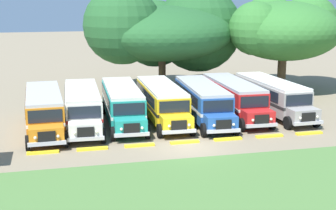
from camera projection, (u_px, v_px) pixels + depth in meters
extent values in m
plane|color=#84755B|center=(189.00, 148.00, 31.89)|extent=(220.00, 220.00, 0.00)
cube|color=#4C7538|center=(226.00, 188.00, 25.21)|extent=(80.00, 10.05, 0.01)
cube|color=orange|center=(44.00, 108.00, 36.19)|extent=(2.77, 9.27, 2.10)
cube|color=white|center=(44.00, 110.00, 36.22)|extent=(2.80, 9.29, 0.24)
cube|color=black|center=(61.00, 100.00, 36.68)|extent=(0.28, 8.00, 0.80)
cube|color=black|center=(26.00, 102.00, 36.03)|extent=(0.28, 8.00, 0.80)
cube|color=#B2B2B7|center=(43.00, 93.00, 35.93)|extent=(2.69, 9.17, 0.22)
cube|color=orange|center=(46.00, 134.00, 31.31)|extent=(2.24, 1.46, 1.05)
cube|color=black|center=(47.00, 137.00, 30.61)|extent=(1.10, 0.13, 0.70)
cube|color=#B7B7BC|center=(47.00, 144.00, 30.67)|extent=(2.40, 0.27, 0.24)
cube|color=black|center=(45.00, 116.00, 31.72)|extent=(2.20, 0.13, 0.84)
cube|color=white|center=(43.00, 97.00, 40.56)|extent=(0.90, 0.09, 1.30)
sphere|color=#EAE5C6|center=(58.00, 136.00, 30.75)|extent=(0.20, 0.20, 0.20)
sphere|color=#EAE5C6|center=(35.00, 138.00, 30.38)|extent=(0.20, 0.20, 0.20)
cylinder|color=black|center=(66.00, 140.00, 31.83)|extent=(0.31, 1.01, 1.00)
cylinder|color=black|center=(28.00, 143.00, 31.21)|extent=(0.31, 1.01, 1.00)
cylinder|color=black|center=(59.00, 112.00, 39.55)|extent=(0.31, 1.01, 1.00)
cylinder|color=black|center=(28.00, 114.00, 38.93)|extent=(0.31, 1.01, 1.00)
cube|color=silver|center=(82.00, 105.00, 37.28)|extent=(2.82, 9.28, 2.10)
cube|color=red|center=(82.00, 107.00, 37.32)|extent=(2.85, 9.30, 0.24)
cube|color=black|center=(99.00, 97.00, 37.71)|extent=(0.32, 8.00, 0.80)
cube|color=black|center=(65.00, 99.00, 37.21)|extent=(0.32, 8.00, 0.80)
cube|color=beige|center=(82.00, 90.00, 37.02)|extent=(2.73, 9.18, 0.22)
cube|color=silver|center=(85.00, 130.00, 32.33)|extent=(2.25, 1.48, 1.05)
cube|color=black|center=(86.00, 132.00, 31.62)|extent=(1.10, 0.14, 0.70)
cube|color=#B7B7BC|center=(86.00, 139.00, 31.67)|extent=(2.41, 0.28, 0.24)
cube|color=black|center=(84.00, 113.00, 32.75)|extent=(2.20, 0.14, 0.84)
cube|color=red|center=(81.00, 95.00, 41.72)|extent=(0.90, 0.09, 1.30)
sphere|color=#EAE5C6|center=(97.00, 132.00, 31.71)|extent=(0.20, 0.20, 0.20)
sphere|color=#EAE5C6|center=(75.00, 133.00, 31.43)|extent=(0.20, 0.20, 0.20)
cylinder|color=black|center=(103.00, 136.00, 32.78)|extent=(0.31, 1.01, 1.00)
cylinder|color=black|center=(67.00, 138.00, 32.31)|extent=(0.31, 1.01, 1.00)
cylinder|color=black|center=(96.00, 109.00, 40.61)|extent=(0.31, 1.01, 1.00)
cylinder|color=black|center=(67.00, 110.00, 40.14)|extent=(0.31, 1.01, 1.00)
cube|color=teal|center=(122.00, 102.00, 38.23)|extent=(2.86, 9.29, 2.10)
cube|color=white|center=(122.00, 104.00, 38.27)|extent=(2.89, 9.31, 0.24)
cube|color=black|center=(137.00, 95.00, 38.65)|extent=(0.36, 8.00, 0.80)
cube|color=black|center=(105.00, 96.00, 38.17)|extent=(0.36, 8.00, 0.80)
cube|color=beige|center=(122.00, 88.00, 37.98)|extent=(2.78, 9.19, 0.22)
cube|color=teal|center=(130.00, 126.00, 33.28)|extent=(2.25, 1.49, 1.05)
cube|color=black|center=(132.00, 128.00, 32.57)|extent=(1.10, 0.14, 0.70)
cube|color=#B7B7BC|center=(132.00, 135.00, 32.62)|extent=(2.41, 0.29, 0.24)
cube|color=black|center=(129.00, 109.00, 33.70)|extent=(2.20, 0.15, 0.84)
cube|color=white|center=(117.00, 92.00, 42.68)|extent=(0.90, 0.10, 1.30)
sphere|color=#EAE5C6|center=(142.00, 128.00, 32.65)|extent=(0.20, 0.20, 0.20)
sphere|color=#EAE5C6|center=(121.00, 129.00, 32.38)|extent=(0.20, 0.20, 0.20)
cylinder|color=black|center=(148.00, 132.00, 33.72)|extent=(0.32, 1.01, 1.00)
cylinder|color=black|center=(113.00, 134.00, 33.26)|extent=(0.32, 1.01, 1.00)
cylinder|color=black|center=(133.00, 106.00, 41.56)|extent=(0.32, 1.01, 1.00)
cylinder|color=black|center=(104.00, 107.00, 41.10)|extent=(0.32, 1.01, 1.00)
cube|color=yellow|center=(161.00, 100.00, 38.96)|extent=(2.68, 9.25, 2.10)
cube|color=black|center=(161.00, 102.00, 39.00)|extent=(2.71, 9.27, 0.24)
cube|color=black|center=(176.00, 93.00, 39.40)|extent=(0.20, 8.00, 0.80)
cube|color=black|center=(145.00, 94.00, 38.87)|extent=(0.20, 8.00, 0.80)
cube|color=silver|center=(161.00, 86.00, 38.71)|extent=(2.60, 9.15, 0.22)
cube|color=yellow|center=(177.00, 123.00, 34.03)|extent=(2.23, 1.44, 1.05)
cube|color=black|center=(179.00, 125.00, 33.32)|extent=(1.10, 0.12, 0.70)
cube|color=#B7B7BC|center=(179.00, 132.00, 33.37)|extent=(2.40, 0.25, 0.24)
cube|color=black|center=(174.00, 107.00, 34.44)|extent=(2.20, 0.10, 0.84)
cube|color=black|center=(151.00, 91.00, 43.38)|extent=(0.90, 0.08, 1.30)
sphere|color=#EAE5C6|center=(189.00, 125.00, 33.42)|extent=(0.20, 0.20, 0.20)
sphere|color=#EAE5C6|center=(169.00, 126.00, 33.12)|extent=(0.20, 0.20, 0.20)
cylinder|color=black|center=(193.00, 129.00, 34.49)|extent=(0.30, 1.01, 1.00)
cylinder|color=black|center=(160.00, 131.00, 33.99)|extent=(0.30, 1.01, 1.00)
cylinder|color=black|center=(168.00, 104.00, 42.30)|extent=(0.30, 1.01, 1.00)
cylinder|color=black|center=(141.00, 106.00, 41.80)|extent=(0.30, 1.01, 1.00)
cube|color=#23519E|center=(202.00, 100.00, 39.15)|extent=(2.95, 9.31, 2.10)
cube|color=silver|center=(202.00, 102.00, 39.19)|extent=(2.98, 9.33, 0.24)
cube|color=black|center=(216.00, 92.00, 39.56)|extent=(0.44, 7.99, 0.80)
cube|color=black|center=(186.00, 94.00, 39.09)|extent=(0.44, 7.99, 0.80)
cube|color=#B2B2B7|center=(202.00, 86.00, 38.89)|extent=(2.87, 9.21, 0.22)
cube|color=#23519E|center=(221.00, 122.00, 34.18)|extent=(2.27, 1.51, 1.05)
cube|color=black|center=(224.00, 125.00, 33.47)|extent=(1.10, 0.15, 0.70)
cube|color=#B7B7BC|center=(224.00, 131.00, 33.53)|extent=(2.41, 0.32, 0.24)
cube|color=black|center=(218.00, 106.00, 34.60)|extent=(2.20, 0.17, 0.84)
cube|color=silver|center=(189.00, 90.00, 43.60)|extent=(0.90, 0.10, 1.30)
sphere|color=#EAE5C6|center=(234.00, 125.00, 33.55)|extent=(0.20, 0.20, 0.20)
sphere|color=#EAE5C6|center=(214.00, 125.00, 33.29)|extent=(0.20, 0.20, 0.20)
cylinder|color=black|center=(236.00, 128.00, 34.61)|extent=(0.33, 1.01, 1.00)
cylinder|color=black|center=(204.00, 130.00, 34.18)|extent=(0.33, 1.01, 1.00)
cylinder|color=black|center=(206.00, 104.00, 42.47)|extent=(0.33, 1.01, 1.00)
cylinder|color=black|center=(179.00, 105.00, 42.04)|extent=(0.33, 1.01, 1.00)
cube|color=red|center=(233.00, 96.00, 40.53)|extent=(2.61, 9.23, 2.10)
cube|color=white|center=(233.00, 98.00, 40.57)|extent=(2.64, 9.25, 0.24)
cube|color=black|center=(246.00, 89.00, 40.99)|extent=(0.14, 8.00, 0.80)
cube|color=black|center=(217.00, 90.00, 40.43)|extent=(0.14, 8.00, 0.80)
cube|color=#B2B2B7|center=(233.00, 83.00, 40.28)|extent=(2.53, 9.13, 0.22)
cube|color=red|center=(258.00, 117.00, 35.61)|extent=(2.22, 1.43, 1.05)
cube|color=black|center=(262.00, 120.00, 34.90)|extent=(1.10, 0.11, 0.70)
cube|color=#B7B7BC|center=(262.00, 125.00, 34.96)|extent=(2.40, 0.23, 0.24)
cube|color=black|center=(255.00, 102.00, 36.02)|extent=(2.20, 0.09, 0.84)
cube|color=white|center=(215.00, 87.00, 44.95)|extent=(0.90, 0.07, 1.30)
sphere|color=#EAE5C6|center=(271.00, 119.00, 35.01)|extent=(0.20, 0.20, 0.20)
sphere|color=#EAE5C6|center=(253.00, 120.00, 34.70)|extent=(0.20, 0.20, 0.20)
cylinder|color=black|center=(272.00, 123.00, 36.08)|extent=(0.29, 1.00, 1.00)
cylinder|color=black|center=(242.00, 125.00, 35.56)|extent=(0.29, 1.00, 1.00)
cylinder|color=black|center=(233.00, 100.00, 43.88)|extent=(0.29, 1.00, 1.00)
cylinder|color=black|center=(208.00, 102.00, 43.36)|extent=(0.29, 1.00, 1.00)
cube|color=#9E9993|center=(270.00, 95.00, 41.09)|extent=(2.82, 9.28, 2.10)
cube|color=#282828|center=(270.00, 97.00, 41.13)|extent=(2.85, 9.30, 0.24)
cube|color=black|center=(282.00, 88.00, 41.60)|extent=(0.32, 8.00, 0.80)
cube|color=black|center=(255.00, 89.00, 40.93)|extent=(0.32, 8.00, 0.80)
cube|color=silver|center=(271.00, 81.00, 40.84)|extent=(2.74, 9.18, 0.22)
cube|color=#9E9993|center=(303.00, 115.00, 36.23)|extent=(2.25, 1.48, 1.05)
cube|color=black|center=(309.00, 117.00, 35.53)|extent=(1.10, 0.14, 0.70)
cube|color=#B7B7BC|center=(308.00, 123.00, 35.59)|extent=(2.41, 0.28, 0.24)
cube|color=black|center=(299.00, 100.00, 36.63)|extent=(2.20, 0.14, 0.84)
cube|color=#282828|center=(247.00, 86.00, 45.46)|extent=(0.90, 0.09, 1.30)
sphere|color=#EAE5C6|center=(317.00, 117.00, 35.67)|extent=(0.20, 0.20, 0.20)
sphere|color=#EAE5C6|center=(300.00, 118.00, 35.30)|extent=(0.20, 0.20, 0.20)
cylinder|color=black|center=(316.00, 121.00, 36.75)|extent=(0.32, 1.01, 1.00)
cylinder|color=black|center=(288.00, 123.00, 36.12)|extent=(0.32, 1.01, 1.00)
cylinder|color=black|center=(266.00, 99.00, 44.46)|extent=(0.32, 1.01, 1.00)
cylinder|color=black|center=(242.00, 101.00, 43.83)|extent=(0.32, 1.01, 1.00)
cube|color=yellow|center=(43.00, 152.00, 30.69)|extent=(2.00, 0.36, 0.15)
cube|color=yellow|center=(92.00, 149.00, 31.40)|extent=(2.00, 0.36, 0.15)
cube|color=yellow|center=(140.00, 145.00, 32.11)|extent=(2.00, 0.36, 0.15)
cube|color=yellow|center=(185.00, 142.00, 32.82)|extent=(2.00, 0.36, 0.15)
cube|color=yellow|center=(228.00, 139.00, 33.54)|extent=(2.00, 0.36, 0.15)
cube|color=yellow|center=(269.00, 136.00, 34.25)|extent=(2.00, 0.36, 0.15)
cube|color=yellow|center=(309.00, 133.00, 34.96)|extent=(2.00, 0.36, 0.15)
cylinder|color=brown|center=(162.00, 73.00, 50.21)|extent=(0.74, 0.74, 3.96)
ellipsoid|color=#235628|center=(162.00, 33.00, 49.32)|extent=(14.54, 13.21, 5.56)
sphere|color=#235628|center=(199.00, 29.00, 52.08)|extent=(9.20, 9.20, 9.20)
sphere|color=#235628|center=(122.00, 25.00, 46.90)|extent=(7.59, 7.59, 7.59)
sphere|color=#235628|center=(155.00, 33.00, 52.65)|extent=(7.22, 7.22, 7.22)
cylinder|color=brown|center=(282.00, 72.00, 50.50)|extent=(0.88, 0.88, 4.00)
ellipsoid|color=#33702D|center=(284.00, 31.00, 49.56)|extent=(11.16, 12.18, 6.03)
sphere|color=#33702D|center=(308.00, 24.00, 51.72)|extent=(6.27, 6.27, 6.27)
sphere|color=#33702D|center=(255.00, 28.00, 47.59)|extent=(5.28, 5.28, 5.28)
sphere|color=#33702D|center=(268.00, 26.00, 53.03)|extent=(6.61, 6.61, 6.61)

